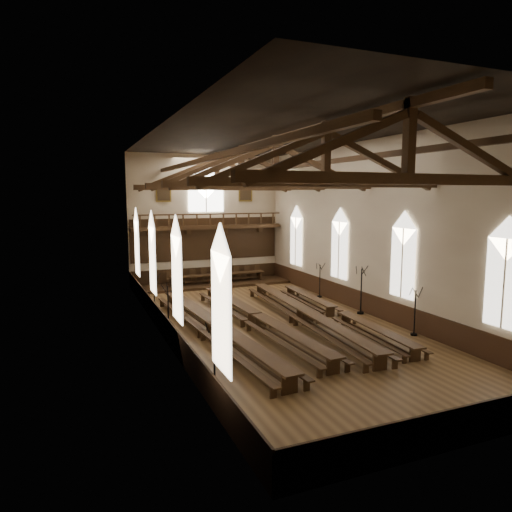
{
  "coord_description": "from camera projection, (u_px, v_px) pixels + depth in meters",
  "views": [
    {
      "loc": [
        -9.97,
        -21.68,
        6.9
      ],
      "look_at": [
        -0.46,
        1.5,
        3.54
      ],
      "focal_mm": 32.0,
      "sensor_mm": 36.0,
      "label": 1
    }
  ],
  "objects": [
    {
      "name": "minstrels_gallery",
      "position": [
        207.0,
        233.0,
        35.64
      ],
      "size": [
        11.8,
        1.24,
        3.7
      ],
      "color": "#3B2713",
      "rests_on": "room_walls"
    },
    {
      "name": "candelabrum_right_near",
      "position": [
        414.0,
        321.0,
        22.46
      ],
      "size": [
        0.7,
        0.73,
        2.41
      ],
      "color": "black",
      "rests_on": "ground"
    },
    {
      "name": "refectory_row_a",
      "position": [
        214.0,
        326.0,
        22.16
      ],
      "size": [
        2.21,
        15.11,
        0.82
      ],
      "color": "#3B2713",
      "rests_on": "ground"
    },
    {
      "name": "candelabrum_right_mid",
      "position": [
        361.0,
        299.0,
        26.56
      ],
      "size": [
        0.84,
        0.84,
        2.83
      ],
      "color": "black",
      "rests_on": "ground"
    },
    {
      "name": "side_windows",
      "position": [
        275.0,
        255.0,
        24.05
      ],
      "size": [
        11.85,
        19.8,
        4.5
      ],
      "color": "silver",
      "rests_on": "room_walls"
    },
    {
      "name": "candelabrum_right_far",
      "position": [
        320.0,
        287.0,
        30.91
      ],
      "size": [
        0.64,
        0.72,
        2.34
      ],
      "color": "black",
      "rests_on": "ground"
    },
    {
      "name": "refectory_row_d",
      "position": [
        338.0,
        312.0,
        25.09
      ],
      "size": [
        1.73,
        13.75,
        0.67
      ],
      "color": "#3B2713",
      "rests_on": "ground"
    },
    {
      "name": "roof_trusses",
      "position": [
        275.0,
        169.0,
        23.46
      ],
      "size": [
        11.7,
        25.7,
        2.8
      ],
      "color": "#3B2713",
      "rests_on": "room_walls"
    },
    {
      "name": "dais",
      "position": [
        218.0,
        284.0,
        35.16
      ],
      "size": [
        11.4,
        2.84,
        0.19
      ],
      "primitive_type": "cube",
      "color": "black",
      "rests_on": "ground"
    },
    {
      "name": "candelabrum_left_far",
      "position": [
        154.0,
        301.0,
        26.86
      ],
      "size": [
        0.68,
        0.71,
        2.34
      ],
      "color": "black",
      "rests_on": "ground"
    },
    {
      "name": "wainscot_band",
      "position": [
        275.0,
        313.0,
        24.47
      ],
      "size": [
        12.0,
        26.0,
        1.2
      ],
      "color": "black",
      "rests_on": "ground"
    },
    {
      "name": "refectory_row_b",
      "position": [
        257.0,
        317.0,
        23.81
      ],
      "size": [
        1.9,
        14.68,
        0.77
      ],
      "color": "#3B2713",
      "rests_on": "ground"
    },
    {
      "name": "end_window",
      "position": [
        206.0,
        191.0,
        35.41
      ],
      "size": [
        2.8,
        0.12,
        3.8
      ],
      "color": "white",
      "rests_on": "room_walls"
    },
    {
      "name": "room_walls",
      "position": [
        275.0,
        203.0,
        23.69
      ],
      "size": [
        26.0,
        26.0,
        26.0
      ],
      "color": "#C5B594",
      "rests_on": "ground"
    },
    {
      "name": "high_table",
      "position": [
        218.0,
        275.0,
        35.07
      ],
      "size": [
        7.45,
        0.87,
        0.7
      ],
      "color": "#3B2713",
      "rests_on": "dais"
    },
    {
      "name": "candelabrum_left_mid",
      "position": [
        168.0,
        317.0,
        23.1
      ],
      "size": [
        0.76,
        0.7,
        2.49
      ],
      "color": "black",
      "rests_on": "ground"
    },
    {
      "name": "refectory_row_c",
      "position": [
        305.0,
        313.0,
        24.62
      ],
      "size": [
        2.1,
        14.97,
        0.8
      ],
      "color": "#3B2713",
      "rests_on": "ground"
    },
    {
      "name": "portraits",
      "position": [
        206.0,
        192.0,
        35.43
      ],
      "size": [
        7.75,
        0.09,
        1.45
      ],
      "color": "brown",
      "rests_on": "room_walls"
    },
    {
      "name": "candelabrum_left_near",
      "position": [
        215.0,
        372.0,
        15.85
      ],
      "size": [
        0.75,
        0.78,
        2.59
      ],
      "color": "black",
      "rests_on": "ground"
    },
    {
      "name": "high_chairs",
      "position": [
        215.0,
        274.0,
        35.75
      ],
      "size": [
        7.66,
        0.47,
        1.04
      ],
      "color": "#3B2713",
      "rests_on": "dais"
    },
    {
      "name": "ground",
      "position": [
        275.0,
        324.0,
        24.55
      ],
      "size": [
        26.0,
        26.0,
        0.0
      ],
      "primitive_type": "plane",
      "color": "brown",
      "rests_on": "ground"
    }
  ]
}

